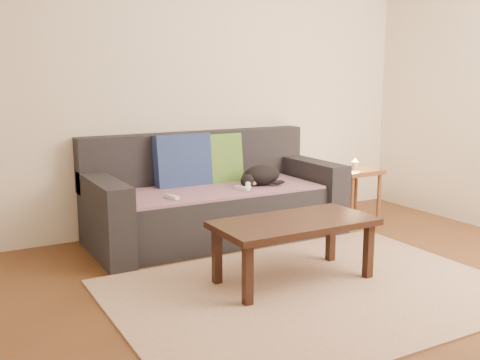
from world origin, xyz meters
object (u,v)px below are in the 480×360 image
object	(u,v)px
sofa	(213,201)
wii_remote_b	(242,188)
coffee_table	(294,228)
wii_remote_a	(172,197)
side_table	(355,178)
cat	(260,176)

from	to	relation	value
sofa	wii_remote_b	size ratio (longest dim) A/B	14.00
sofa	coffee_table	bearing A→B (deg)	-90.18
wii_remote_a	side_table	bearing A→B (deg)	-97.29
wii_remote_b	side_table	size ratio (longest dim) A/B	0.30
wii_remote_a	wii_remote_b	size ratio (longest dim) A/B	1.00
wii_remote_a	side_table	distance (m)	1.86
wii_remote_a	sofa	bearing A→B (deg)	-69.87
sofa	coffee_table	world-z (taller)	sofa
wii_remote_b	coffee_table	size ratio (longest dim) A/B	0.14
sofa	side_table	distance (m)	1.39
cat	side_table	distance (m)	1.01
cat	sofa	bearing A→B (deg)	175.76
side_table	sofa	bearing A→B (deg)	171.99
wii_remote_b	side_table	bearing A→B (deg)	-99.32
wii_remote_a	side_table	xyz separation A→B (m)	(1.86, 0.09, -0.04)
wii_remote_a	coffee_table	distance (m)	1.04
sofa	wii_remote_a	world-z (taller)	sofa
coffee_table	cat	bearing A→B (deg)	70.40
sofa	cat	distance (m)	0.45
wii_remote_a	wii_remote_b	world-z (taller)	same
wii_remote_a	wii_remote_b	xyz separation A→B (m)	(0.62, 0.02, 0.00)
sofa	wii_remote_a	distance (m)	0.59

